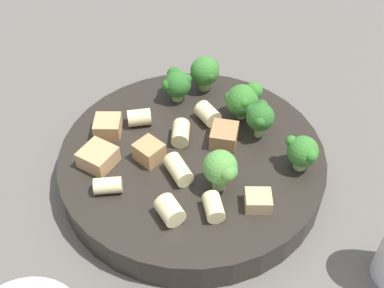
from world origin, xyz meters
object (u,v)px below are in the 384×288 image
(pasta_bowl, at_px, (192,161))
(chicken_chunk_2, at_px, (224,136))
(rigatoni_1, at_px, (208,114))
(chicken_chunk_1, at_px, (108,126))
(rigatoni_3, at_px, (170,210))
(broccoli_floret_5, at_px, (209,72))
(chicken_chunk_4, at_px, (258,201))
(broccoli_floret_4, at_px, (243,100))
(broccoli_floret_3, at_px, (177,83))
(rigatoni_4, at_px, (181,133))
(chicken_chunk_0, at_px, (149,152))
(broccoli_floret_0, at_px, (221,169))
(chicken_chunk_3, at_px, (98,157))
(broccoli_floret_2, at_px, (260,117))
(rigatoni_0, at_px, (214,207))
(rigatoni_6, at_px, (108,185))
(broccoli_floret_1, at_px, (302,152))
(rigatoni_5, at_px, (178,170))
(rigatoni_2, at_px, (139,117))

(pasta_bowl, bearing_deg, chicken_chunk_2, -58.06)
(rigatoni_1, bearing_deg, chicken_chunk_1, 108.18)
(rigatoni_3, bearing_deg, rigatoni_1, -7.72)
(broccoli_floret_5, relative_size, chicken_chunk_1, 1.49)
(chicken_chunk_4, bearing_deg, pasta_bowl, 48.83)
(broccoli_floret_4, bearing_deg, chicken_chunk_2, 159.84)
(broccoli_floret_3, height_order, rigatoni_3, broccoli_floret_3)
(rigatoni_1, height_order, rigatoni_4, rigatoni_1)
(rigatoni_4, bearing_deg, chicken_chunk_0, 139.82)
(broccoli_floret_0, relative_size, broccoli_floret_4, 1.07)
(chicken_chunk_3, relative_size, chicken_chunk_4, 1.32)
(broccoli_floret_3, xyz_separation_m, rigatoni_4, (-0.06, -0.01, -0.01))
(rigatoni_4, bearing_deg, broccoli_floret_3, 12.29)
(broccoli_floret_2, bearing_deg, broccoli_floret_4, 33.84)
(broccoli_floret_0, xyz_separation_m, broccoli_floret_5, (0.13, 0.02, -0.00))
(rigatoni_4, bearing_deg, chicken_chunk_4, -132.86)
(broccoli_floret_2, relative_size, broccoli_floret_3, 1.10)
(rigatoni_0, xyz_separation_m, rigatoni_1, (0.11, 0.02, 0.00))
(rigatoni_0, bearing_deg, chicken_chunk_4, -70.51)
(broccoli_floret_0, distance_m, broccoli_floret_4, 0.09)
(chicken_chunk_3, bearing_deg, rigatoni_3, -124.54)
(broccoli_floret_2, distance_m, broccoli_floret_4, 0.03)
(broccoli_floret_3, distance_m, chicken_chunk_0, 0.09)
(broccoli_floret_0, height_order, broccoli_floret_2, broccoli_floret_0)
(broccoli_floret_2, distance_m, rigatoni_0, 0.10)
(broccoli_floret_0, relative_size, chicken_chunk_3, 1.38)
(chicken_chunk_2, bearing_deg, rigatoni_4, 92.97)
(broccoli_floret_4, xyz_separation_m, rigatoni_6, (-0.11, 0.10, -0.01))
(broccoli_floret_1, xyz_separation_m, chicken_chunk_0, (-0.01, 0.13, -0.01))
(broccoli_floret_1, relative_size, rigatoni_4, 1.32)
(rigatoni_3, bearing_deg, chicken_chunk_0, 25.30)
(broccoli_floret_3, distance_m, chicken_chunk_4, 0.15)
(chicken_chunk_1, bearing_deg, chicken_chunk_3, -177.09)
(broccoli_floret_2, xyz_separation_m, rigatoni_5, (-0.06, 0.06, -0.01))
(rigatoni_0, distance_m, rigatoni_5, 0.05)
(broccoli_floret_1, relative_size, rigatoni_5, 1.14)
(broccoli_floret_2, height_order, rigatoni_4, broccoli_floret_2)
(rigatoni_4, xyz_separation_m, chicken_chunk_1, (-0.00, 0.07, -0.00))
(rigatoni_2, bearing_deg, chicken_chunk_4, -126.08)
(pasta_bowl, distance_m, chicken_chunk_3, 0.08)
(rigatoni_0, bearing_deg, rigatoni_1, 8.91)
(rigatoni_5, bearing_deg, rigatoni_3, -179.67)
(rigatoni_3, bearing_deg, chicken_chunk_1, 39.59)
(rigatoni_5, distance_m, chicken_chunk_1, 0.09)
(rigatoni_0, height_order, rigatoni_5, same)
(broccoli_floret_1, bearing_deg, rigatoni_1, 60.13)
(broccoli_floret_1, bearing_deg, broccoli_floret_3, 56.70)
(rigatoni_0, height_order, rigatoni_2, rigatoni_2)
(broccoli_floret_2, bearing_deg, pasta_bowl, 118.13)
(rigatoni_1, relative_size, chicken_chunk_1, 0.91)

